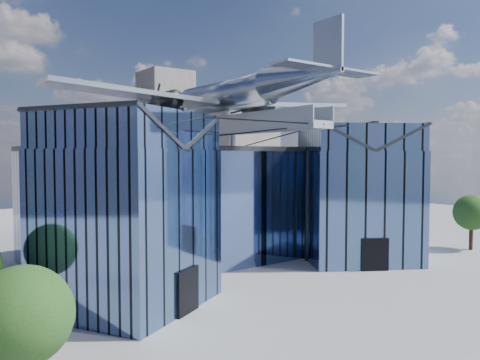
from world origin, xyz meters
TOP-DOWN VIEW (x-y plane):
  - ground_plane at (0.00, 0.00)m, footprint 120.00×120.00m
  - museum at (0.00, 5.82)m, footprint 32.88×24.50m
  - bg_towers at (1.45, 50.49)m, footprint 77.00×24.50m
  - tree_plaza_w at (-18.46, -10.79)m, footprint 4.53×4.53m
  - tree_plaza_e at (22.84, -4.66)m, footprint 4.33×4.33m
  - tree_side_e at (24.22, 9.05)m, footprint 4.50×4.50m

SIDE VIEW (x-z plane):
  - ground_plane at x=0.00m, z-range 0.00..0.00m
  - tree_plaza_e at x=22.84m, z-range 0.95..6.31m
  - tree_plaza_w at x=-18.46m, z-range 0.95..6.36m
  - tree_side_e at x=24.22m, z-range 1.03..6.89m
  - museum at x=0.00m, z-range -3.26..14.34m
  - bg_towers at x=1.45m, z-range -2.99..23.01m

